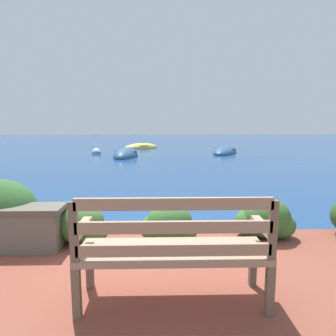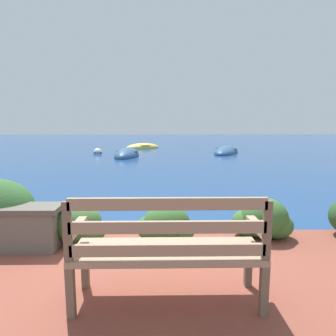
{
  "view_description": "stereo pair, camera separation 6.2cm",
  "coord_description": "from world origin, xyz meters",
  "px_view_note": "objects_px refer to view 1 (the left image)",
  "views": [
    {
      "loc": [
        0.38,
        -3.91,
        1.68
      ],
      "look_at": [
        0.58,
        4.0,
        0.48
      ],
      "focal_mm": 32.0,
      "sensor_mm": 36.0,
      "label": 1
    },
    {
      "loc": [
        0.44,
        -3.91,
        1.68
      ],
      "look_at": [
        0.58,
        4.0,
        0.48
      ],
      "focal_mm": 32.0,
      "sensor_mm": 36.0,
      "label": 2
    }
  ],
  "objects_px": {
    "rowboat_nearest": "(126,155)",
    "mooring_buoy": "(96,153)",
    "rowboat_mid": "(225,152)",
    "rowboat_far": "(141,148)",
    "park_bench": "(173,247)"
  },
  "relations": [
    {
      "from": "rowboat_mid",
      "to": "rowboat_far",
      "type": "height_order",
      "value": "rowboat_mid"
    },
    {
      "from": "park_bench",
      "to": "rowboat_mid",
      "type": "relative_size",
      "value": 0.44
    },
    {
      "from": "park_bench",
      "to": "rowboat_far",
      "type": "xyz_separation_m",
      "value": [
        -1.39,
        17.65,
        -0.65
      ]
    },
    {
      "from": "rowboat_nearest",
      "to": "mooring_buoy",
      "type": "height_order",
      "value": "rowboat_nearest"
    },
    {
      "from": "rowboat_nearest",
      "to": "mooring_buoy",
      "type": "xyz_separation_m",
      "value": [
        -1.75,
        1.29,
        0.01
      ]
    },
    {
      "from": "rowboat_far",
      "to": "mooring_buoy",
      "type": "xyz_separation_m",
      "value": [
        -2.2,
        -3.59,
        0.03
      ]
    },
    {
      "from": "rowboat_nearest",
      "to": "rowboat_mid",
      "type": "relative_size",
      "value": 0.83
    },
    {
      "from": "rowboat_mid",
      "to": "mooring_buoy",
      "type": "relative_size",
      "value": 6.96
    },
    {
      "from": "rowboat_nearest",
      "to": "mooring_buoy",
      "type": "bearing_deg",
      "value": 59.0
    },
    {
      "from": "rowboat_mid",
      "to": "mooring_buoy",
      "type": "bearing_deg",
      "value": -64.35
    },
    {
      "from": "rowboat_nearest",
      "to": "park_bench",
      "type": "bearing_deg",
      "value": -166.29
    },
    {
      "from": "mooring_buoy",
      "to": "park_bench",
      "type": "bearing_deg",
      "value": -75.68
    },
    {
      "from": "mooring_buoy",
      "to": "rowboat_mid",
      "type": "bearing_deg",
      "value": 2.95
    },
    {
      "from": "rowboat_far",
      "to": "park_bench",
      "type": "bearing_deg",
      "value": -115.76
    },
    {
      "from": "rowboat_mid",
      "to": "rowboat_far",
      "type": "distance_m",
      "value": 5.87
    }
  ]
}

